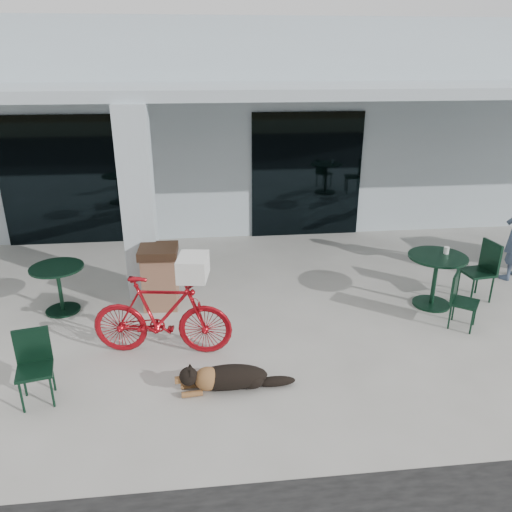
{
  "coord_description": "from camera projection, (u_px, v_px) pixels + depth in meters",
  "views": [
    {
      "loc": [
        -0.49,
        -5.56,
        3.77
      ],
      "look_at": [
        0.28,
        1.29,
        1.0
      ],
      "focal_mm": 35.0,
      "sensor_mm": 36.0,
      "label": 1
    }
  ],
  "objects": [
    {
      "name": "ground",
      "position": [
        246.0,
        363.0,
        6.58
      ],
      "size": [
        80.0,
        80.0,
        0.0
      ],
      "primitive_type": "plane",
      "color": "#B6B3AB",
      "rests_on": "ground"
    },
    {
      "name": "building",
      "position": [
        216.0,
        116.0,
        13.58
      ],
      "size": [
        22.0,
        7.0,
        4.5
      ],
      "primitive_type": "cube",
      "color": "#A7B5BD",
      "rests_on": "ground"
    },
    {
      "name": "storefront_glass_left",
      "position": [
        70.0,
        181.0,
        10.34
      ],
      "size": [
        2.8,
        0.06,
        2.7
      ],
      "primitive_type": "cube",
      "color": "black",
      "rests_on": "ground"
    },
    {
      "name": "storefront_glass_right",
      "position": [
        307.0,
        175.0,
        10.85
      ],
      "size": [
        2.4,
        0.06,
        2.7
      ],
      "primitive_type": "cube",
      "color": "black",
      "rests_on": "ground"
    },
    {
      "name": "column",
      "position": [
        138.0,
        205.0,
        7.96
      ],
      "size": [
        0.5,
        0.5,
        3.12
      ],
      "primitive_type": "cube",
      "color": "#A7B5BD",
      "rests_on": "ground"
    },
    {
      "name": "overhang",
      "position": [
        225.0,
        90.0,
        8.7
      ],
      "size": [
        22.0,
        2.8,
        0.18
      ],
      "primitive_type": "cube",
      "color": "#A7B5BD",
      "rests_on": "column"
    },
    {
      "name": "bicycle",
      "position": [
        162.0,
        316.0,
        6.63
      ],
      "size": [
        1.93,
        0.8,
        1.12
      ],
      "primitive_type": "imported",
      "rotation": [
        0.0,
        0.0,
        1.42
      ],
      "color": "#A00C16",
      "rests_on": "ground"
    },
    {
      "name": "laundry_basket",
      "position": [
        193.0,
        267.0,
        6.35
      ],
      "size": [
        0.43,
        0.54,
        0.29
      ],
      "primitive_type": "cube",
      "rotation": [
        0.0,
        0.0,
        1.42
      ],
      "color": "white",
      "rests_on": "bicycle"
    },
    {
      "name": "dog",
      "position": [
        230.0,
        376.0,
        6.02
      ],
      "size": [
        1.1,
        0.45,
        0.36
      ],
      "primitive_type": null,
      "rotation": [
        0.0,
        0.0,
        0.09
      ],
      "color": "black",
      "rests_on": "ground"
    },
    {
      "name": "cup_near_dog",
      "position": [
        188.0,
        337.0,
        7.1
      ],
      "size": [
        0.08,
        0.08,
        0.09
      ],
      "primitive_type": "cylinder",
      "rotation": [
        0.0,
        0.0,
        -0.08
      ],
      "color": "white",
      "rests_on": "ground"
    },
    {
      "name": "cafe_table_near",
      "position": [
        60.0,
        289.0,
        7.79
      ],
      "size": [
        1.06,
        1.06,
        0.76
      ],
      "primitive_type": null,
      "rotation": [
        0.0,
        0.0,
        0.4
      ],
      "color": "black",
      "rests_on": "ground"
    },
    {
      "name": "cafe_chair_near",
      "position": [
        34.0,
        370.0,
        5.7
      ],
      "size": [
        0.48,
        0.51,
        0.88
      ],
      "primitive_type": null,
      "rotation": [
        0.0,
        0.0,
        0.22
      ],
      "color": "black",
      "rests_on": "ground"
    },
    {
      "name": "cafe_table_far",
      "position": [
        434.0,
        281.0,
        7.97
      ],
      "size": [
        1.06,
        1.06,
        0.86
      ],
      "primitive_type": null,
      "rotation": [
        0.0,
        0.0,
        -0.17
      ],
      "color": "black",
      "rests_on": "ground"
    },
    {
      "name": "cafe_chair_far_a",
      "position": [
        465.0,
        302.0,
        7.31
      ],
      "size": [
        0.56,
        0.55,
        0.84
      ],
      "primitive_type": null,
      "rotation": [
        0.0,
        0.0,
        0.93
      ],
      "color": "black",
      "rests_on": "ground"
    },
    {
      "name": "cafe_chair_far_b",
      "position": [
        477.0,
        272.0,
        8.14
      ],
      "size": [
        0.55,
        0.51,
        0.99
      ],
      "primitive_type": null,
      "rotation": [
        0.0,
        0.0,
        -1.43
      ],
      "color": "black",
      "rests_on": "ground"
    },
    {
      "name": "cup_on_table",
      "position": [
        446.0,
        250.0,
        7.88
      ],
      "size": [
        0.1,
        0.1,
        0.11
      ],
      "primitive_type": "cylinder",
      "rotation": [
        0.0,
        0.0,
        -0.17
      ],
      "color": "white",
      "rests_on": "cafe_table_far"
    },
    {
      "name": "trash_receptacle",
      "position": [
        160.0,
        277.0,
        7.93
      ],
      "size": [
        0.61,
        0.61,
        1.01
      ],
      "primitive_type": null,
      "rotation": [
        0.0,
        0.0,
        -0.03
      ],
      "color": "brown",
      "rests_on": "ground"
    }
  ]
}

